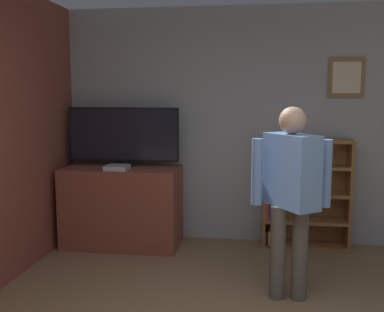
{
  "coord_description": "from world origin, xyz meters",
  "views": [
    {
      "loc": [
        0.08,
        -2.18,
        1.7
      ],
      "look_at": [
        -0.51,
        1.99,
        1.13
      ],
      "focal_mm": 42.0,
      "sensor_mm": 36.0,
      "label": 1
    }
  ],
  "objects": [
    {
      "name": "person",
      "position": [
        0.37,
        1.49,
        0.96
      ],
      "size": [
        0.64,
        0.53,
        1.61
      ],
      "rotation": [
        0.0,
        0.0,
        -0.97
      ],
      "color": "#56514C",
      "rests_on": "ground_plane"
    },
    {
      "name": "television",
      "position": [
        -1.4,
        2.71,
        1.25
      ],
      "size": [
        1.27,
        0.22,
        0.67
      ],
      "color": "black",
      "rests_on": "tv_ledge"
    },
    {
      "name": "wall_back",
      "position": [
        0.0,
        3.03,
        1.35
      ],
      "size": [
        6.24,
        0.09,
        2.7
      ],
      "color": "#9EA3A8",
      "rests_on": "ground_plane"
    },
    {
      "name": "tv_ledge",
      "position": [
        -1.4,
        2.62,
        0.45
      ],
      "size": [
        1.29,
        0.62,
        0.9
      ],
      "color": "brown",
      "rests_on": "ground_plane"
    },
    {
      "name": "game_console",
      "position": [
        -1.4,
        2.46,
        0.92
      ],
      "size": [
        0.24,
        0.24,
        0.05
      ],
      "color": "silver",
      "rests_on": "tv_ledge"
    },
    {
      "name": "wall_side_brick",
      "position": [
        -2.15,
        1.5,
        1.35
      ],
      "size": [
        0.06,
        4.6,
        2.7
      ],
      "color": "brown",
      "rests_on": "ground_plane"
    },
    {
      "name": "bookshelf",
      "position": [
        0.58,
        2.85,
        0.63
      ],
      "size": [
        0.96,
        0.28,
        1.22
      ],
      "color": "brown",
      "rests_on": "ground_plane"
    }
  ]
}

